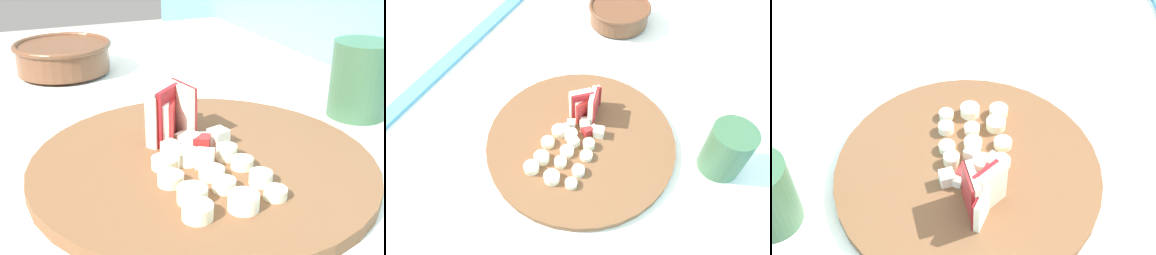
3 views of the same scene
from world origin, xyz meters
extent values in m
cylinder|color=brown|center=(0.05, 0.02, 0.89)|extent=(0.39, 0.39, 0.02)
cube|color=#B22D23|center=(0.00, -0.01, 0.93)|extent=(0.03, 0.03, 0.06)
cube|color=#EFE5CC|center=(0.00, -0.01, 0.93)|extent=(0.03, 0.03, 0.06)
cube|color=maroon|center=(0.00, 0.00, 0.93)|extent=(0.03, 0.04, 0.07)
cube|color=beige|center=(-0.01, -0.01, 0.93)|extent=(0.04, 0.04, 0.07)
cube|color=#A32323|center=(0.00, 0.01, 0.92)|extent=(0.05, 0.03, 0.05)
cube|color=#EFE5CC|center=(-0.01, 0.00, 0.92)|extent=(0.05, 0.03, 0.05)
cube|color=maroon|center=(-0.03, 0.01, 0.92)|extent=(0.04, 0.02, 0.05)
cube|color=#EFE5CC|center=(-0.03, 0.01, 0.92)|extent=(0.04, 0.02, 0.05)
cube|color=#A32323|center=(-0.01, 0.02, 0.93)|extent=(0.05, 0.02, 0.07)
cube|color=#EFE5CC|center=(-0.01, 0.02, 0.93)|extent=(0.05, 0.02, 0.07)
cube|color=#A32323|center=(0.04, 0.03, 0.91)|extent=(0.03, 0.03, 0.02)
cube|color=beige|center=(0.08, 0.01, 0.91)|extent=(0.03, 0.03, 0.02)
cube|color=#EFE5CC|center=(0.02, 0.01, 0.91)|extent=(0.02, 0.02, 0.02)
cube|color=white|center=(0.03, 0.04, 0.91)|extent=(0.02, 0.02, 0.01)
cube|color=white|center=(0.03, 0.05, 0.91)|extent=(0.02, 0.02, 0.02)
cube|color=#EFE5CC|center=(0.04, -0.01, 0.91)|extent=(0.02, 0.02, 0.02)
cube|color=#EFE5CC|center=(0.03, 0.02, 0.91)|extent=(0.03, 0.03, 0.02)
cube|color=#EFE5CC|center=(0.03, 0.01, 0.91)|extent=(0.02, 0.02, 0.02)
cube|color=beige|center=(0.06, -0.02, 0.91)|extent=(0.03, 0.03, 0.02)
cylinder|color=beige|center=(0.06, -0.03, 0.90)|extent=(0.03, 0.03, 0.01)
cylinder|color=beige|center=(0.10, -0.03, 0.90)|extent=(0.03, 0.03, 0.01)
cylinder|color=beige|center=(0.14, -0.03, 0.91)|extent=(0.03, 0.03, 0.02)
cylinder|color=beige|center=(0.16, -0.03, 0.91)|extent=(0.03, 0.03, 0.01)
cylinder|color=white|center=(0.06, 0.00, 0.91)|extent=(0.03, 0.03, 0.01)
cylinder|color=white|center=(0.10, 0.01, 0.90)|extent=(0.03, 0.03, 0.01)
cylinder|color=#F4EAC6|center=(0.13, 0.01, 0.90)|extent=(0.02, 0.02, 0.01)
cylinder|color=white|center=(0.17, 0.01, 0.91)|extent=(0.03, 0.03, 0.02)
cylinder|color=beige|center=(0.07, 0.04, 0.91)|extent=(0.02, 0.02, 0.02)
cylinder|color=beige|center=(0.09, 0.05, 0.90)|extent=(0.02, 0.02, 0.01)
cylinder|color=white|center=(0.13, 0.05, 0.90)|extent=(0.02, 0.02, 0.01)
cylinder|color=beige|center=(0.16, 0.05, 0.90)|extent=(0.02, 0.02, 0.01)
cylinder|color=brown|center=(-0.38, -0.06, 0.89)|extent=(0.09, 0.09, 0.01)
cylinder|color=brown|center=(-0.38, -0.06, 0.91)|extent=(0.16, 0.16, 0.05)
torus|color=brown|center=(-0.38, -0.06, 0.94)|extent=(0.17, 0.17, 0.01)
cylinder|color=#335638|center=(-0.01, 0.29, 0.94)|extent=(0.08, 0.08, 0.11)
camera|label=1|loc=(0.51, -0.18, 1.15)|focal=46.36mm
camera|label=2|loc=(0.43, 0.19, 1.45)|focal=31.39mm
camera|label=3|loc=(-0.43, 0.04, 1.51)|focal=50.25mm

